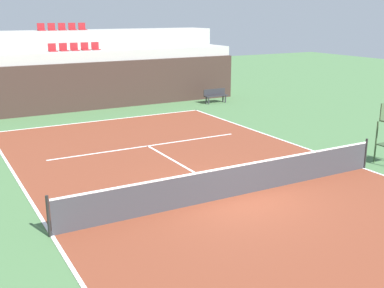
% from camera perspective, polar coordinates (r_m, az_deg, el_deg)
% --- Properties ---
extents(ground_plane, '(80.00, 80.00, 0.00)m').
position_cam_1_polar(ground_plane, '(14.53, 5.17, -6.21)').
color(ground_plane, '#477042').
extents(court_surface, '(11.00, 24.00, 0.01)m').
position_cam_1_polar(court_surface, '(14.53, 5.17, -6.19)').
color(court_surface, brown).
rests_on(court_surface, ground_plane).
extents(baseline_far, '(11.00, 0.10, 0.00)m').
position_cam_1_polar(baseline_far, '(24.89, -10.50, 2.78)').
color(baseline_far, white).
rests_on(baseline_far, court_surface).
extents(sideline_left, '(0.10, 24.00, 0.00)m').
position_cam_1_polar(sideline_left, '(12.52, -16.29, -10.43)').
color(sideline_left, white).
rests_on(sideline_left, court_surface).
extents(sideline_right, '(0.10, 24.00, 0.00)m').
position_cam_1_polar(sideline_right, '(18.02, 19.67, -2.72)').
color(sideline_right, white).
rests_on(sideline_right, court_surface).
extents(service_line_far, '(8.26, 0.10, 0.00)m').
position_cam_1_polar(service_line_far, '(19.85, -5.26, -0.22)').
color(service_line_far, white).
rests_on(service_line_far, court_surface).
extents(centre_service_line, '(0.10, 6.40, 0.00)m').
position_cam_1_polar(centre_service_line, '(17.10, -0.87, -2.75)').
color(centre_service_line, white).
rests_on(centre_service_line, court_surface).
extents(back_wall, '(19.37, 0.30, 2.66)m').
position_cam_1_polar(back_wall, '(27.47, -12.69, 6.63)').
color(back_wall, '#33231E').
rests_on(back_wall, ground_plane).
extents(stands_tier_lower, '(19.37, 2.40, 3.22)m').
position_cam_1_polar(stands_tier_lower, '(28.71, -13.52, 7.52)').
color(stands_tier_lower, '#9E9E99').
rests_on(stands_tier_lower, ground_plane).
extents(stands_tier_upper, '(19.37, 2.40, 4.28)m').
position_cam_1_polar(stands_tier_upper, '(30.95, -14.83, 8.96)').
color(stands_tier_upper, '#9E9E99').
rests_on(stands_tier_upper, ground_plane).
extents(seating_row_lower, '(2.93, 0.44, 0.44)m').
position_cam_1_polar(seating_row_lower, '(28.63, -13.79, 10.98)').
color(seating_row_lower, maroon).
rests_on(seating_row_lower, stands_tier_lower).
extents(seating_row_upper, '(2.93, 0.44, 0.44)m').
position_cam_1_polar(seating_row_upper, '(30.89, -15.17, 13.14)').
color(seating_row_upper, maroon).
rests_on(seating_row_upper, stands_tier_upper).
extents(tennis_net, '(11.08, 0.08, 1.07)m').
position_cam_1_polar(tennis_net, '(14.35, 5.22, -4.32)').
color(tennis_net, black).
rests_on(tennis_net, court_surface).
extents(player_bench, '(1.50, 0.40, 0.85)m').
position_cam_1_polar(player_bench, '(29.27, 2.79, 5.88)').
color(player_bench, '#232328').
rests_on(player_bench, ground_plane).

